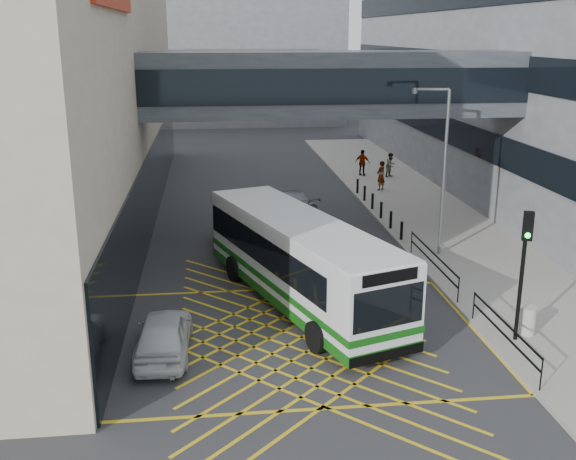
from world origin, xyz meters
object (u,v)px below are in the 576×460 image
object	(u,v)px
street_lamp	(441,162)
pedestrian_a	(381,176)
car_dark	(234,234)
pedestrian_c	(363,163)
car_white	(164,334)
traffic_light	(524,258)
litter_bin	(527,321)
car_silver	(289,202)
bus	(298,259)
pedestrian_b	(391,165)

from	to	relation	value
street_lamp	pedestrian_a	size ratio (longest dim) A/B	3.98
car_dark	pedestrian_c	xyz separation A→B (m)	(9.60, 15.03, 0.43)
car_white	traffic_light	xyz separation A→B (m)	(11.37, -0.64, 2.31)
traffic_light	litter_bin	world-z (taller)	traffic_light
litter_bin	pedestrian_a	xyz separation A→B (m)	(0.46, 21.59, 0.45)
car_silver	traffic_light	size ratio (longest dim) A/B	1.07
car_dark	litter_bin	distance (m)	14.53
litter_bin	car_silver	bearing A→B (deg)	109.54
bus	pedestrian_c	size ratio (longest dim) A/B	6.58
car_dark	pedestrian_a	distance (m)	14.28
bus	pedestrian_c	xyz separation A→B (m)	(7.47, 22.25, -0.69)
traffic_light	car_white	bearing A→B (deg)	-165.75
pedestrian_c	traffic_light	bearing A→B (deg)	118.00
pedestrian_a	pedestrian_b	size ratio (longest dim) A/B	1.12
car_silver	pedestrian_a	bearing A→B (deg)	-161.76
pedestrian_c	pedestrian_a	bearing A→B (deg)	121.86
car_silver	traffic_light	bearing A→B (deg)	89.69
car_dark	car_silver	size ratio (longest dim) A/B	0.87
pedestrian_a	pedestrian_c	xyz separation A→B (m)	(-0.16, 4.61, -0.02)
street_lamp	litter_bin	size ratio (longest dim) A/B	7.76
bus	traffic_light	size ratio (longest dim) A/B	2.71
bus	pedestrian_a	xyz separation A→B (m)	(7.62, 17.65, -0.67)
street_lamp	car_dark	bearing A→B (deg)	173.84
car_white	pedestrian_b	size ratio (longest dim) A/B	2.69
car_dark	traffic_light	distance (m)	14.74
car_dark	litter_bin	size ratio (longest dim) A/B	4.26
bus	car_dark	size ratio (longest dim) A/B	2.93
pedestrian_b	car_white	bearing A→B (deg)	-156.66
litter_bin	pedestrian_b	xyz separation A→B (m)	(2.16, 25.55, 0.35)
car_white	bus	bearing A→B (deg)	-139.78
bus	traffic_light	world-z (taller)	traffic_light
car_silver	street_lamp	size ratio (longest dim) A/B	0.63
car_white	pedestrian_a	world-z (taller)	pedestrian_a
street_lamp	pedestrian_a	bearing A→B (deg)	96.53
car_silver	pedestrian_b	size ratio (longest dim) A/B	2.82
car_white	traffic_light	distance (m)	11.62
pedestrian_c	car_dark	bearing A→B (deg)	87.31
bus	car_silver	xyz separation A→B (m)	(1.17, 12.97, -1.03)
pedestrian_c	car_white	bearing A→B (deg)	94.68
litter_bin	pedestrian_a	distance (m)	21.60
bus	traffic_light	distance (m)	8.03
car_silver	street_lamp	xyz separation A→B (m)	(5.73, -8.32, 3.66)
bus	pedestrian_c	world-z (taller)	bus
litter_bin	pedestrian_a	size ratio (longest dim) A/B	0.51
car_dark	car_silver	xyz separation A→B (m)	(3.30, 5.75, 0.09)
pedestrian_b	car_silver	bearing A→B (deg)	-170.97
car_dark	bus	bearing A→B (deg)	95.81
car_white	pedestrian_a	xyz separation A→B (m)	(12.40, 21.41, 0.38)
bus	traffic_light	xyz separation A→B (m)	(6.59, -4.41, 1.26)
street_lamp	pedestrian_c	xyz separation A→B (m)	(0.57, 17.60, -3.32)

